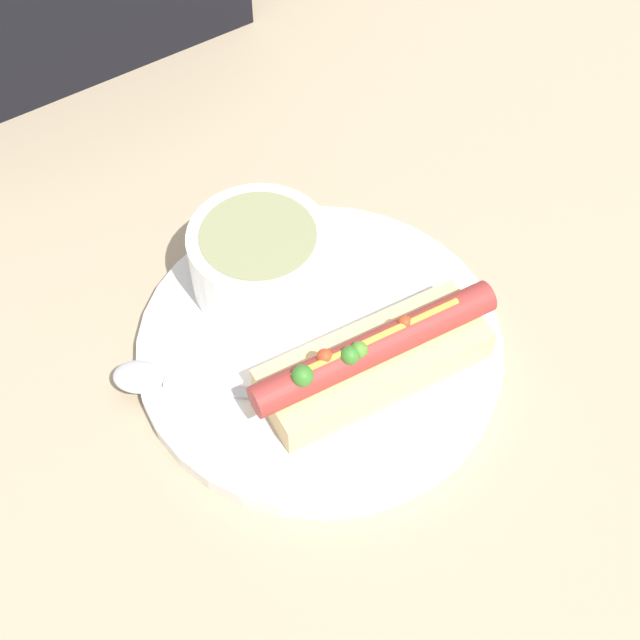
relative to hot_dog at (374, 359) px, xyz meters
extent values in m
plane|color=tan|center=(-0.02, 0.05, -0.04)|extent=(4.00, 4.00, 0.00)
cylinder|color=white|center=(-0.02, 0.05, -0.03)|extent=(0.28, 0.28, 0.02)
cube|color=#E5C17F|center=(0.00, 0.00, -0.01)|extent=(0.18, 0.07, 0.03)
cylinder|color=#9E332D|center=(0.00, 0.00, 0.01)|extent=(0.19, 0.04, 0.02)
sphere|color=#C63F1E|center=(0.03, 0.00, 0.03)|extent=(0.01, 0.01, 0.01)
sphere|color=#C63F1E|center=(-0.04, 0.01, 0.03)|extent=(0.01, 0.01, 0.01)
sphere|color=#387A28|center=(-0.02, 0.00, 0.03)|extent=(0.01, 0.01, 0.01)
sphere|color=#387A28|center=(-0.06, 0.00, 0.03)|extent=(0.02, 0.02, 0.02)
sphere|color=#518C2D|center=(-0.01, 0.00, 0.03)|extent=(0.01, 0.01, 0.01)
cylinder|color=gold|center=(0.00, 0.00, 0.03)|extent=(0.13, 0.02, 0.01)
cylinder|color=white|center=(-0.02, 0.12, 0.01)|extent=(0.11, 0.11, 0.06)
cylinder|color=#8C8E60|center=(-0.02, 0.12, 0.03)|extent=(0.09, 0.09, 0.01)
cube|color=#B7B7BC|center=(-0.08, 0.03, -0.02)|extent=(0.11, 0.10, 0.00)
ellipsoid|color=#B7B7BC|center=(-0.15, 0.09, -0.02)|extent=(0.05, 0.05, 0.01)
camera|label=1|loc=(-0.23, -0.27, 0.54)|focal=50.00mm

